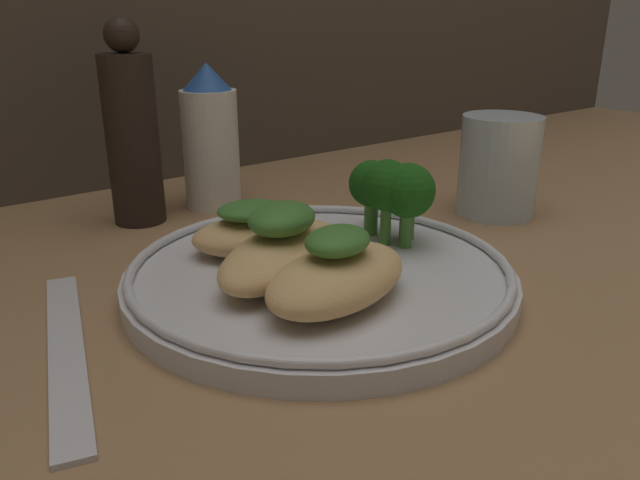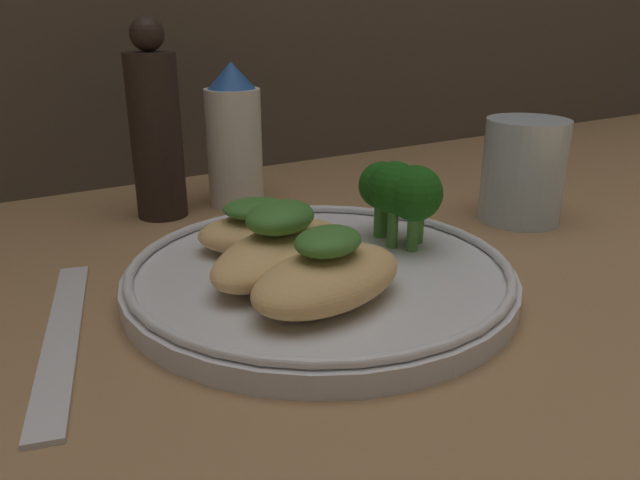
% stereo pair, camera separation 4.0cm
% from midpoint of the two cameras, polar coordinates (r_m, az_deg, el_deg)
% --- Properties ---
extents(ground_plane, '(1.80, 1.80, 0.01)m').
position_cam_midpoint_polar(ground_plane, '(0.41, -2.77, -5.15)').
color(ground_plane, '#936D47').
extents(plate, '(0.25, 0.25, 0.02)m').
position_cam_midpoint_polar(plate, '(0.41, -2.80, -3.25)').
color(plate, silver).
rests_on(plate, ground_plane).
extents(grilled_meat_front, '(0.12, 0.08, 0.05)m').
position_cam_midpoint_polar(grilled_meat_front, '(0.35, -1.63, -3.24)').
color(grilled_meat_front, tan).
rests_on(grilled_meat_front, plate).
extents(grilled_meat_middle, '(0.13, 0.10, 0.05)m').
position_cam_midpoint_polar(grilled_meat_middle, '(0.39, -6.38, -0.90)').
color(grilled_meat_middle, tan).
rests_on(grilled_meat_middle, plate).
extents(grilled_meat_back, '(0.10, 0.08, 0.04)m').
position_cam_midpoint_polar(grilled_meat_back, '(0.43, -8.88, 0.69)').
color(grilled_meat_back, tan).
rests_on(grilled_meat_back, plate).
extents(broccoli_bunch, '(0.05, 0.07, 0.06)m').
position_cam_midpoint_polar(broccoli_bunch, '(0.44, 4.14, 4.69)').
color(broccoli_bunch, '#4C8E38').
rests_on(broccoli_bunch, plate).
extents(sauce_bottle, '(0.05, 0.05, 0.13)m').
position_cam_midpoint_polar(sauce_bottle, '(0.58, -11.96, 8.91)').
color(sauce_bottle, white).
rests_on(sauce_bottle, ground_plane).
extents(pepper_grinder, '(0.04, 0.04, 0.17)m').
position_cam_midpoint_polar(pepper_grinder, '(0.55, -18.85, 9.21)').
color(pepper_grinder, black).
rests_on(pepper_grinder, ground_plane).
extents(drinking_glass, '(0.07, 0.07, 0.09)m').
position_cam_midpoint_polar(drinking_glass, '(0.56, 14.10, 6.56)').
color(drinking_glass, silver).
rests_on(drinking_glass, ground_plane).
extents(fork, '(0.07, 0.19, 0.01)m').
position_cam_midpoint_polar(fork, '(0.37, -25.14, -8.87)').
color(fork, silver).
rests_on(fork, ground_plane).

